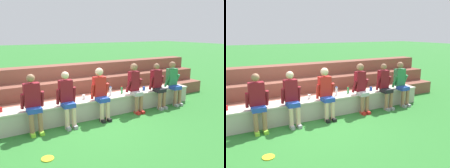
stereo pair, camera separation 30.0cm
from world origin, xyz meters
TOP-DOWN VIEW (x-y plane):
  - ground_plane at (0.00, 0.00)m, footprint 80.00×80.00m
  - stone_seating_wall at (0.00, 0.29)m, footprint 7.76×0.62m
  - brick_bleachers at (0.00, 1.74)m, footprint 10.92×1.66m
  - person_far_left at (-1.35, -0.02)m, footprint 0.55×0.51m
  - person_left_of_center at (-0.51, -0.04)m, footprint 0.52×0.55m
  - person_center at (0.48, -0.01)m, footprint 0.52×0.59m
  - person_right_of_center at (1.66, 0.01)m, footprint 0.48×0.56m
  - person_far_right at (2.54, -0.00)m, footprint 0.51×0.57m
  - person_rightmost_edge at (3.23, 0.01)m, footprint 0.53×0.58m
  - water_bottle_mid_right at (1.38, 0.32)m, footprint 0.06×0.06m
  - water_bottle_mid_left at (0.97, 0.31)m, footprint 0.07×0.07m
  - plastic_cup_right_end at (-2.05, 0.32)m, footprint 0.08×0.08m
  - plastic_cup_left_end at (0.10, 0.31)m, footprint 0.09×0.09m
  - plastic_cup_middle at (2.22, 0.30)m, footprint 0.09×0.09m
  - frisbee at (-1.42, -1.42)m, footprint 0.25×0.25m

SIDE VIEW (x-z plane):
  - ground_plane at x=0.00m, z-range 0.00..0.00m
  - frisbee at x=-1.42m, z-range 0.00..0.02m
  - stone_seating_wall at x=0.00m, z-range 0.02..0.56m
  - brick_bleachers at x=0.00m, z-range -0.15..1.16m
  - plastic_cup_right_end at x=-2.05m, z-range 0.54..0.66m
  - plastic_cup_middle at x=2.22m, z-range 0.54..0.66m
  - plastic_cup_left_end at x=0.10m, z-range 0.54..0.67m
  - water_bottle_mid_right at x=1.38m, z-range 0.53..0.76m
  - water_bottle_mid_left at x=0.97m, z-range 0.53..0.80m
  - person_far_right at x=2.54m, z-range 0.04..1.47m
  - person_left_of_center at x=-0.51m, z-range 0.05..1.47m
  - person_far_left at x=-1.35m, z-range 0.05..1.49m
  - person_rightmost_edge at x=3.23m, z-range 0.06..1.49m
  - person_center at x=0.48m, z-range 0.06..1.50m
  - person_right_of_center at x=1.66m, z-range 0.06..1.54m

